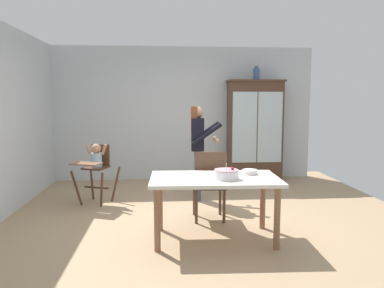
{
  "coord_description": "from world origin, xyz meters",
  "views": [
    {
      "loc": [
        -0.45,
        -5.01,
        1.63
      ],
      "look_at": [
        0.02,
        0.7,
        0.95
      ],
      "focal_mm": 34.78,
      "sensor_mm": 36.0,
      "label": 1
    }
  ],
  "objects_px": {
    "high_chair_with_toddler": "(96,162)",
    "dining_table": "(215,186)",
    "adult_person": "(198,141)",
    "ceramic_vase": "(256,74)",
    "dining_chair_far_side": "(210,181)",
    "china_cabinet": "(255,130)",
    "serving_bowl": "(250,172)",
    "birthday_cake": "(226,174)"
  },
  "relations": [
    {
      "from": "china_cabinet",
      "to": "birthday_cake",
      "type": "height_order",
      "value": "china_cabinet"
    },
    {
      "from": "adult_person",
      "to": "dining_table",
      "type": "height_order",
      "value": "adult_person"
    },
    {
      "from": "ceramic_vase",
      "to": "high_chair_with_toddler",
      "type": "distance_m",
      "value": 3.62
    },
    {
      "from": "high_chair_with_toddler",
      "to": "serving_bowl",
      "type": "distance_m",
      "value": 2.59
    },
    {
      "from": "ceramic_vase",
      "to": "serving_bowl",
      "type": "bearing_deg",
      "value": -105.36
    },
    {
      "from": "serving_bowl",
      "to": "dining_chair_far_side",
      "type": "xyz_separation_m",
      "value": [
        -0.42,
        0.49,
        -0.21
      ]
    },
    {
      "from": "ceramic_vase",
      "to": "dining_table",
      "type": "distance_m",
      "value": 3.76
    },
    {
      "from": "adult_person",
      "to": "birthday_cake",
      "type": "distance_m",
      "value": 1.89
    },
    {
      "from": "ceramic_vase",
      "to": "birthday_cake",
      "type": "distance_m",
      "value": 3.75
    },
    {
      "from": "high_chair_with_toddler",
      "to": "serving_bowl",
      "type": "bearing_deg",
      "value": -14.81
    },
    {
      "from": "high_chair_with_toddler",
      "to": "dining_chair_far_side",
      "type": "height_order",
      "value": "dining_chair_far_side"
    },
    {
      "from": "dining_table",
      "to": "serving_bowl",
      "type": "distance_m",
      "value": 0.49
    },
    {
      "from": "adult_person",
      "to": "serving_bowl",
      "type": "bearing_deg",
      "value": -160.03
    },
    {
      "from": "china_cabinet",
      "to": "high_chair_with_toddler",
      "type": "bearing_deg",
      "value": -152.54
    },
    {
      "from": "serving_bowl",
      "to": "dining_chair_far_side",
      "type": "distance_m",
      "value": 0.68
    },
    {
      "from": "birthday_cake",
      "to": "serving_bowl",
      "type": "bearing_deg",
      "value": 37.32
    },
    {
      "from": "high_chair_with_toddler",
      "to": "dining_table",
      "type": "bearing_deg",
      "value": -24.3
    },
    {
      "from": "birthday_cake",
      "to": "serving_bowl",
      "type": "distance_m",
      "value": 0.42
    },
    {
      "from": "dining_table",
      "to": "ceramic_vase",
      "type": "bearing_deg",
      "value": 68.05
    },
    {
      "from": "serving_bowl",
      "to": "adult_person",
      "type": "bearing_deg",
      "value": 106.21
    },
    {
      "from": "birthday_cake",
      "to": "dining_table",
      "type": "bearing_deg",
      "value": 139.0
    },
    {
      "from": "china_cabinet",
      "to": "birthday_cake",
      "type": "bearing_deg",
      "value": -109.3
    },
    {
      "from": "high_chair_with_toddler",
      "to": "serving_bowl",
      "type": "relative_size",
      "value": 5.28
    },
    {
      "from": "high_chair_with_toddler",
      "to": "birthday_cake",
      "type": "bearing_deg",
      "value": -24.01
    },
    {
      "from": "dining_table",
      "to": "dining_chair_far_side",
      "type": "xyz_separation_m",
      "value": [
        0.03,
        0.64,
        -0.09
      ]
    },
    {
      "from": "adult_person",
      "to": "birthday_cake",
      "type": "xyz_separation_m",
      "value": [
        0.14,
        -1.88,
        -0.17
      ]
    },
    {
      "from": "high_chair_with_toddler",
      "to": "adult_person",
      "type": "relative_size",
      "value": 0.62
    },
    {
      "from": "dining_table",
      "to": "serving_bowl",
      "type": "bearing_deg",
      "value": 18.4
    },
    {
      "from": "high_chair_with_toddler",
      "to": "adult_person",
      "type": "xyz_separation_m",
      "value": [
        1.62,
        0.1,
        0.31
      ]
    },
    {
      "from": "ceramic_vase",
      "to": "dining_chair_far_side",
      "type": "relative_size",
      "value": 0.28
    },
    {
      "from": "china_cabinet",
      "to": "serving_bowl",
      "type": "height_order",
      "value": "china_cabinet"
    },
    {
      "from": "dining_table",
      "to": "dining_chair_far_side",
      "type": "bearing_deg",
      "value": 87.62
    },
    {
      "from": "high_chair_with_toddler",
      "to": "dining_table",
      "type": "height_order",
      "value": "high_chair_with_toddler"
    },
    {
      "from": "high_chair_with_toddler",
      "to": "birthday_cake",
      "type": "xyz_separation_m",
      "value": [
        1.76,
        -1.78,
        0.14
      ]
    },
    {
      "from": "ceramic_vase",
      "to": "adult_person",
      "type": "distance_m",
      "value": 2.26
    },
    {
      "from": "china_cabinet",
      "to": "dining_chair_far_side",
      "type": "relative_size",
      "value": 2.11
    },
    {
      "from": "adult_person",
      "to": "dining_table",
      "type": "relative_size",
      "value": 1.01
    },
    {
      "from": "dining_chair_far_side",
      "to": "serving_bowl",
      "type": "bearing_deg",
      "value": 131.4
    },
    {
      "from": "birthday_cake",
      "to": "serving_bowl",
      "type": "height_order",
      "value": "birthday_cake"
    },
    {
      "from": "dining_table",
      "to": "serving_bowl",
      "type": "xyz_separation_m",
      "value": [
        0.45,
        0.15,
        0.13
      ]
    },
    {
      "from": "high_chair_with_toddler",
      "to": "adult_person",
      "type": "height_order",
      "value": "adult_person"
    },
    {
      "from": "ceramic_vase",
      "to": "serving_bowl",
      "type": "xyz_separation_m",
      "value": [
        -0.84,
        -3.04,
        -1.38
      ]
    }
  ]
}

